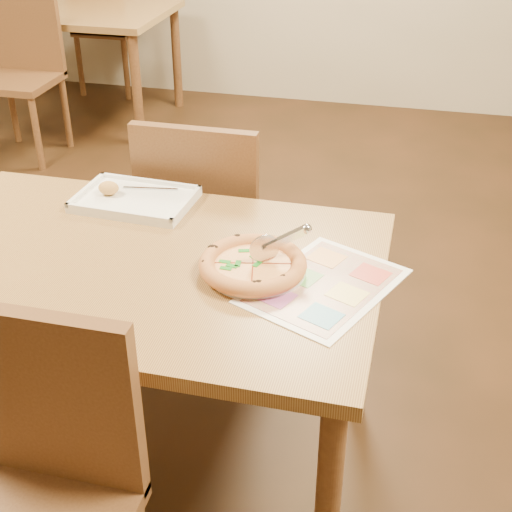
% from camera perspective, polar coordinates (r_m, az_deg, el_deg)
% --- Properties ---
extents(room, '(7.00, 7.00, 7.00)m').
position_cam_1_polar(room, '(1.68, -11.55, 18.40)').
color(room, '#321C0D').
rests_on(room, ground).
extents(dining_table, '(1.30, 0.85, 0.72)m').
position_cam_1_polar(dining_table, '(1.96, -9.40, -2.40)').
color(dining_table, olive).
rests_on(dining_table, ground).
extents(chair_near, '(0.42, 0.42, 0.47)m').
position_cam_1_polar(chair_near, '(1.60, -17.51, -16.03)').
color(chair_near, brown).
rests_on(chair_near, ground).
extents(chair_far, '(0.42, 0.42, 0.47)m').
position_cam_1_polar(chair_far, '(2.48, -4.10, 3.70)').
color(chair_far, brown).
rests_on(chair_far, ground).
extents(bg_table, '(1.30, 0.85, 0.72)m').
position_cam_1_polar(bg_table, '(4.98, -14.77, 17.68)').
color(bg_table, olive).
rests_on(bg_table, ground).
extents(bg_chair_near, '(0.42, 0.42, 0.47)m').
position_cam_1_polar(bg_chair_near, '(4.49, -18.16, 14.89)').
color(bg_chair_near, brown).
rests_on(bg_chair_near, ground).
extents(bg_chair_far, '(0.42, 0.42, 0.47)m').
position_cam_1_polar(bg_chair_far, '(5.43, -12.20, 18.29)').
color(bg_chair_far, brown).
rests_on(bg_chair_far, ground).
extents(plate, '(0.33, 0.33, 0.01)m').
position_cam_1_polar(plate, '(1.83, 0.00, -1.16)').
color(plate, silver).
rests_on(plate, dining_table).
extents(pizza, '(0.28, 0.28, 0.04)m').
position_cam_1_polar(pizza, '(1.81, -0.25, -0.69)').
color(pizza, '#DA874A').
rests_on(pizza, plate).
extents(pizza_cutter, '(0.14, 0.08, 0.09)m').
position_cam_1_polar(pizza_cutter, '(1.80, 1.83, 1.12)').
color(pizza_cutter, silver).
rests_on(pizza_cutter, pizza).
extents(appetizer_tray, '(0.36, 0.26, 0.06)m').
position_cam_1_polar(appetizer_tray, '(2.20, -9.80, 4.45)').
color(appetizer_tray, white).
rests_on(appetizer_tray, dining_table).
extents(menu, '(0.42, 0.48, 0.00)m').
position_cam_1_polar(menu, '(1.79, 5.47, -2.37)').
color(menu, silver).
rests_on(menu, dining_table).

